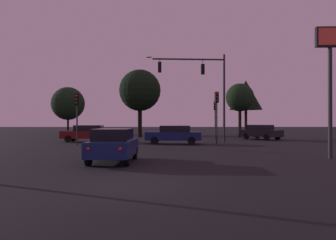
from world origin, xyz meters
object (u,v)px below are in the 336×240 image
object	(u,v)px
tree_behind_sign	(68,104)
car_crossing_right	(174,134)
car_crossing_left	(88,133)
tree_left_far	(140,91)
traffic_light_corner_right	(77,109)
traffic_signal_mast_arm	(203,81)
store_sign_illuminated	(330,62)
car_far_lane	(261,132)
traffic_light_corner_left	(217,107)
tree_center_horizon	(240,98)
tree_right_cluster	(246,95)
car_nearside_lane	(114,145)
traffic_light_median	(215,112)

from	to	relation	value
tree_behind_sign	car_crossing_right	bearing A→B (deg)	-57.23
car_crossing_left	tree_left_far	size ratio (longest dim) A/B	0.57
traffic_light_corner_right	car_crossing_right	world-z (taller)	traffic_light_corner_right
traffic_signal_mast_arm	store_sign_illuminated	bearing A→B (deg)	-69.29
car_far_lane	car_crossing_left	bearing A→B (deg)	-167.56
traffic_light_corner_left	car_far_lane	distance (m)	9.29
tree_center_horizon	tree_right_cluster	world-z (taller)	tree_right_cluster
traffic_signal_mast_arm	traffic_light_corner_right	size ratio (longest dim) A/B	1.92
car_crossing_right	tree_left_far	xyz separation A→B (m)	(-3.62, 12.28, 4.79)
car_nearside_lane	car_far_lane	distance (m)	22.68
car_crossing_right	store_sign_illuminated	distance (m)	13.95
car_nearside_lane	tree_center_horizon	size ratio (longest dim) A/B	0.65
car_nearside_lane	car_crossing_right	bearing A→B (deg)	75.58
car_crossing_right	car_far_lane	world-z (taller)	same
store_sign_illuminated	traffic_light_corner_left	bearing A→B (deg)	109.39
tree_behind_sign	tree_center_horizon	size ratio (longest dim) A/B	1.13
traffic_light_median	car_crossing_left	world-z (taller)	traffic_light_median
traffic_light_corner_left	store_sign_illuminated	world-z (taller)	store_sign_illuminated
tree_center_horizon	traffic_signal_mast_arm	bearing A→B (deg)	-119.15
traffic_light_corner_right	car_far_lane	world-z (taller)	traffic_light_corner_right
traffic_signal_mast_arm	car_far_lane	size ratio (longest dim) A/B	1.73
traffic_light_corner_left	tree_center_horizon	bearing A→B (deg)	68.33
traffic_light_corner_right	tree_right_cluster	xyz separation A→B (m)	(17.99, 18.01, 2.54)
traffic_light_corner_right	car_nearside_lane	distance (m)	12.15
traffic_light_median	car_far_lane	distance (m)	5.39
traffic_light_corner_right	store_sign_illuminated	distance (m)	18.14
traffic_light_median	tree_center_horizon	distance (m)	7.31
car_nearside_lane	car_crossing_left	size ratio (longest dim) A/B	0.89
tree_center_horizon	tree_behind_sign	bearing A→B (deg)	152.19
car_crossing_right	tree_behind_sign	world-z (taller)	tree_behind_sign
car_crossing_right	tree_center_horizon	world-z (taller)	tree_center_horizon
store_sign_illuminated	tree_right_cluster	distance (m)	28.11
traffic_signal_mast_arm	traffic_light_corner_left	xyz separation A→B (m)	(0.94, -1.74, -2.35)
car_crossing_left	car_far_lane	world-z (taller)	same
car_crossing_right	tree_center_horizon	distance (m)	14.82
car_nearside_lane	tree_behind_sign	distance (m)	38.81
traffic_light_median	tree_left_far	bearing A→B (deg)	140.91
car_far_lane	store_sign_illuminated	xyz separation A→B (m)	(-1.95, -17.78, 4.02)
traffic_light_corner_right	tree_right_cluster	distance (m)	25.58
traffic_signal_mast_arm	traffic_light_corner_left	distance (m)	3.07
traffic_light_median	tree_right_cluster	world-z (taller)	tree_right_cluster
car_crossing_right	tree_behind_sign	size ratio (longest dim) A/B	0.65
car_crossing_right	tree_center_horizon	size ratio (longest dim) A/B	0.74
car_crossing_left	car_crossing_right	bearing A→B (deg)	-20.36
car_nearside_lane	store_sign_illuminated	bearing A→B (deg)	6.21
traffic_light_corner_left	store_sign_illuminated	bearing A→B (deg)	-70.61
car_crossing_left	traffic_light_corner_right	bearing A→B (deg)	-88.81
car_far_lane	tree_center_horizon	xyz separation A→B (m)	(-1.04, 5.01, 3.90)
tree_behind_sign	tree_right_cluster	bearing A→B (deg)	-16.02
tree_behind_sign	traffic_light_corner_right	bearing A→B (deg)	-72.67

